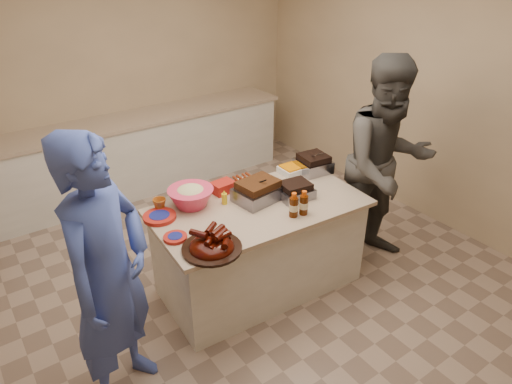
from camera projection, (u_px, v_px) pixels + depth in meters
room at (246, 278)px, 4.11m from camera, size 4.50×5.00×2.70m
back_counter at (142, 152)px, 5.47m from camera, size 3.60×0.64×0.90m
island at (259, 284)px, 4.03m from camera, size 1.76×1.00×0.81m
rib_platter at (212, 250)px, 3.12m from camera, size 0.50×0.50×0.17m
pulled_pork_tray at (258, 200)px, 3.72m from camera, size 0.40×0.32×0.11m
brisket_tray at (295, 197)px, 3.76m from camera, size 0.30×0.26×0.08m
roasting_pan at (313, 171)px, 4.20m from camera, size 0.31×0.31×0.11m
coleslaw_bowl at (192, 205)px, 3.64m from camera, size 0.39×0.39×0.25m
sausage_plate at (248, 185)px, 3.96m from camera, size 0.28×0.28×0.05m
mac_cheese_dish at (294, 172)px, 4.18m from camera, size 0.27×0.20×0.07m
bbq_bottle_a at (293, 216)px, 3.50m from camera, size 0.07×0.07×0.20m
bbq_bottle_b at (303, 214)px, 3.53m from camera, size 0.07×0.07×0.20m
mustard_bottle at (225, 204)px, 3.67m from camera, size 0.05×0.05×0.12m
sauce_bowl at (240, 197)px, 3.76m from camera, size 0.14×0.05×0.14m
plate_stack_large at (160, 218)px, 3.47m from camera, size 0.27×0.27×0.03m
plate_stack_small at (175, 239)px, 3.23m from camera, size 0.18×0.18×0.02m
plastic_cup at (160, 210)px, 3.58m from camera, size 0.11×0.10×0.10m
basket_stack at (223, 192)px, 3.84m from camera, size 0.20×0.15×0.09m
guest_blue at (130, 384)px, 3.11m from camera, size 1.65×1.87×0.44m
guest_gray at (372, 254)px, 4.42m from camera, size 1.46×2.09×0.72m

